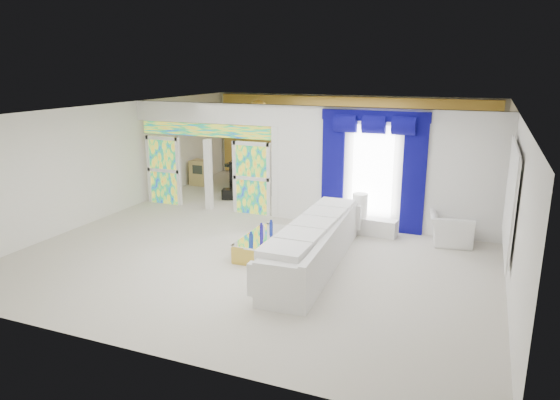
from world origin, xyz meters
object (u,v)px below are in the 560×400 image
at_px(white_sofa, 314,246).
at_px(console_table, 371,226).
at_px(coffee_table, 260,244).
at_px(grand_piano, 259,172).
at_px(armchair, 450,228).

xyz_separation_m(white_sofa, console_table, (0.66, 2.42, -0.21)).
relative_size(white_sofa, coffee_table, 2.55).
distance_m(white_sofa, grand_piano, 6.98).
xyz_separation_m(white_sofa, armchair, (2.47, 2.53, -0.06)).
bearing_deg(console_table, grand_piano, 143.12).
bearing_deg(white_sofa, coffee_table, 164.71).
bearing_deg(grand_piano, coffee_table, -81.77).
height_order(coffee_table, console_table, console_table).
bearing_deg(armchair, grand_piano, 54.71).
xyz_separation_m(white_sofa, coffee_table, (-1.35, 0.30, -0.22)).
bearing_deg(console_table, coffee_table, -133.41).
xyz_separation_m(console_table, armchair, (1.81, 0.11, 0.15)).
height_order(armchair, grand_piano, grand_piano).
bearing_deg(armchair, coffee_table, 112.41).
distance_m(white_sofa, console_table, 2.52).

